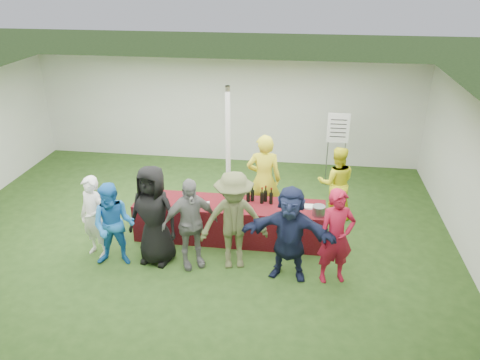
# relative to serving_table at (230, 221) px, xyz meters

# --- Properties ---
(ground) EXTENTS (60.00, 60.00, 0.00)m
(ground) POSITION_rel_serving_table_xyz_m (-0.71, -0.02, -0.38)
(ground) COLOR #284719
(ground) RESTS_ON ground
(tent) EXTENTS (10.00, 10.00, 10.00)m
(tent) POSITION_rel_serving_table_xyz_m (-0.21, 1.18, 0.98)
(tent) COLOR white
(tent) RESTS_ON ground
(serving_table) EXTENTS (3.60, 0.80, 0.75)m
(serving_table) POSITION_rel_serving_table_xyz_m (0.00, 0.00, 0.00)
(serving_table) COLOR #5A141D
(serving_table) RESTS_ON ground
(wine_bottles) EXTENTS (0.51, 0.16, 0.32)m
(wine_bottles) POSITION_rel_serving_table_xyz_m (0.56, 0.14, 0.50)
(wine_bottles) COLOR black
(wine_bottles) RESTS_ON serving_table
(wine_glasses) EXTENTS (2.73, 0.16, 0.16)m
(wine_glasses) POSITION_rel_serving_table_xyz_m (-0.38, -0.26, 0.49)
(wine_glasses) COLOR silver
(wine_glasses) RESTS_ON serving_table
(water_bottle) EXTENTS (0.07, 0.07, 0.23)m
(water_bottle) POSITION_rel_serving_table_xyz_m (0.12, 0.08, 0.48)
(water_bottle) COLOR silver
(water_bottle) RESTS_ON serving_table
(bar_towel) EXTENTS (0.25, 0.18, 0.03)m
(bar_towel) POSITION_rel_serving_table_xyz_m (1.48, 0.05, 0.39)
(bar_towel) COLOR white
(bar_towel) RESTS_ON serving_table
(dump_bucket) EXTENTS (0.23, 0.23, 0.18)m
(dump_bucket) POSITION_rel_serving_table_xyz_m (1.65, -0.22, 0.46)
(dump_bucket) COLOR slate
(dump_bucket) RESTS_ON serving_table
(wine_list_sign) EXTENTS (0.50, 0.03, 1.80)m
(wine_list_sign) POSITION_rel_serving_table_xyz_m (2.09, 2.68, 0.94)
(wine_list_sign) COLOR slate
(wine_list_sign) RESTS_ON ground
(staff_pourer) EXTENTS (0.72, 0.50, 1.89)m
(staff_pourer) POSITION_rel_serving_table_xyz_m (0.58, 0.74, 0.57)
(staff_pourer) COLOR yellow
(staff_pourer) RESTS_ON ground
(staff_back) EXTENTS (0.80, 0.64, 1.56)m
(staff_back) POSITION_rel_serving_table_xyz_m (2.03, 1.14, 0.41)
(staff_back) COLOR yellow
(staff_back) RESTS_ON ground
(customer_0) EXTENTS (0.66, 0.55, 1.55)m
(customer_0) POSITION_rel_serving_table_xyz_m (-2.29, -0.89, 0.40)
(customer_0) COLOR white
(customer_0) RESTS_ON ground
(customer_1) EXTENTS (0.81, 0.67, 1.54)m
(customer_1) POSITION_rel_serving_table_xyz_m (-1.83, -1.11, 0.40)
(customer_1) COLOR blue
(customer_1) RESTS_ON ground
(customer_2) EXTENTS (0.98, 0.73, 1.82)m
(customer_2) POSITION_rel_serving_table_xyz_m (-1.18, -0.92, 0.54)
(customer_2) COLOR black
(customer_2) RESTS_ON ground
(customer_3) EXTENTS (1.05, 0.83, 1.66)m
(customer_3) POSITION_rel_serving_table_xyz_m (-0.52, -0.98, 0.46)
(customer_3) COLOR slate
(customer_3) RESTS_ON ground
(customer_4) EXTENTS (1.28, 0.93, 1.79)m
(customer_4) POSITION_rel_serving_table_xyz_m (0.22, -0.90, 0.52)
(customer_4) COLOR brown
(customer_4) RESTS_ON ground
(customer_5) EXTENTS (1.59, 0.66, 1.67)m
(customer_5) POSITION_rel_serving_table_xyz_m (1.17, -1.06, 0.46)
(customer_5) COLOR #181F3D
(customer_5) RESTS_ON ground
(customer_6) EXTENTS (0.70, 0.56, 1.67)m
(customer_6) POSITION_rel_serving_table_xyz_m (1.92, -1.07, 0.46)
(customer_6) COLOR maroon
(customer_6) RESTS_ON ground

